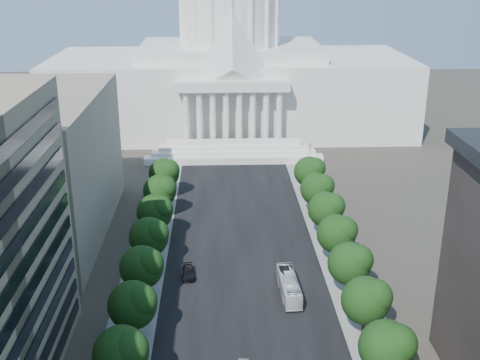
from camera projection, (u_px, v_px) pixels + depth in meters
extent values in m
cube|color=black|center=(242.00, 250.00, 122.84)|extent=(30.00, 260.00, 0.01)
cube|color=gray|center=(148.00, 252.00, 122.16)|extent=(8.00, 260.00, 0.02)
cube|color=gray|center=(334.00, 248.00, 123.52)|extent=(8.00, 260.00, 0.02)
cube|color=white|center=(231.00, 92.00, 207.57)|extent=(120.00, 50.00, 25.00)
cube|color=white|center=(230.00, 50.00, 202.55)|extent=(60.00, 40.00, 4.00)
cube|color=white|center=(232.00, 85.00, 179.49)|extent=(34.00, 8.00, 3.00)
cylinder|color=white|center=(230.00, 19.00, 199.09)|extent=(32.00, 32.00, 16.00)
cube|color=gray|center=(10.00, 168.00, 125.30)|extent=(38.00, 52.00, 30.00)
sphere|color=black|center=(121.00, 353.00, 80.69)|extent=(7.60, 7.60, 7.60)
sphere|color=black|center=(129.00, 349.00, 79.63)|extent=(5.32, 5.32, 5.32)
cylinder|color=#33261C|center=(134.00, 331.00, 93.57)|extent=(0.56, 0.56, 2.94)
sphere|color=black|center=(132.00, 305.00, 91.94)|extent=(7.60, 7.60, 7.60)
sphere|color=black|center=(140.00, 301.00, 90.88)|extent=(5.32, 5.32, 5.32)
cylinder|color=#33261C|center=(143.00, 291.00, 104.81)|extent=(0.56, 0.56, 2.94)
sphere|color=black|center=(141.00, 267.00, 103.19)|extent=(7.60, 7.60, 7.60)
sphere|color=black|center=(148.00, 263.00, 102.13)|extent=(5.32, 5.32, 5.32)
cylinder|color=#33261C|center=(150.00, 259.00, 116.06)|extent=(0.56, 0.56, 2.94)
sphere|color=black|center=(149.00, 237.00, 114.44)|extent=(7.60, 7.60, 7.60)
sphere|color=black|center=(155.00, 233.00, 113.38)|extent=(5.32, 5.32, 5.32)
cylinder|color=#33261C|center=(156.00, 232.00, 127.31)|extent=(0.56, 0.56, 2.94)
sphere|color=black|center=(155.00, 212.00, 125.69)|extent=(7.60, 7.60, 7.60)
sphere|color=black|center=(161.00, 208.00, 124.63)|extent=(5.32, 5.32, 5.32)
cylinder|color=#33261C|center=(161.00, 210.00, 138.56)|extent=(0.56, 0.56, 2.94)
sphere|color=black|center=(160.00, 191.00, 136.93)|extent=(7.60, 7.60, 7.60)
sphere|color=black|center=(165.00, 188.00, 135.88)|extent=(5.32, 5.32, 5.32)
cylinder|color=#33261C|center=(165.00, 191.00, 149.81)|extent=(0.56, 0.56, 2.94)
sphere|color=black|center=(164.00, 173.00, 148.18)|extent=(7.60, 7.60, 7.60)
sphere|color=black|center=(169.00, 170.00, 147.12)|extent=(5.32, 5.32, 5.32)
sphere|color=black|center=(386.00, 347.00, 81.98)|extent=(7.60, 7.60, 7.60)
sphere|color=black|center=(398.00, 343.00, 80.92)|extent=(5.32, 5.32, 5.32)
cylinder|color=#33261C|center=(363.00, 326.00, 94.86)|extent=(0.56, 0.56, 2.94)
sphere|color=black|center=(365.00, 300.00, 93.23)|extent=(7.60, 7.60, 7.60)
sphere|color=black|center=(376.00, 296.00, 92.17)|extent=(5.32, 5.32, 5.32)
cylinder|color=#33261C|center=(348.00, 287.00, 106.10)|extent=(0.56, 0.56, 2.94)
sphere|color=black|center=(349.00, 263.00, 104.48)|extent=(7.60, 7.60, 7.60)
sphere|color=black|center=(358.00, 260.00, 103.42)|extent=(5.32, 5.32, 5.32)
cylinder|color=#33261C|center=(335.00, 256.00, 117.35)|extent=(0.56, 0.56, 2.94)
sphere|color=black|center=(336.00, 234.00, 115.73)|extent=(7.60, 7.60, 7.60)
sphere|color=black|center=(344.00, 230.00, 114.67)|extent=(5.32, 5.32, 5.32)
cylinder|color=#33261C|center=(324.00, 230.00, 128.60)|extent=(0.56, 0.56, 2.94)
sphere|color=black|center=(326.00, 209.00, 126.98)|extent=(7.60, 7.60, 7.60)
sphere|color=black|center=(333.00, 206.00, 125.92)|extent=(5.32, 5.32, 5.32)
cylinder|color=#33261C|center=(316.00, 208.00, 139.85)|extent=(0.56, 0.56, 2.94)
sphere|color=black|center=(317.00, 189.00, 138.22)|extent=(7.60, 7.60, 7.60)
sphere|color=black|center=(323.00, 185.00, 137.16)|extent=(5.32, 5.32, 5.32)
cylinder|color=#33261C|center=(308.00, 189.00, 151.10)|extent=(0.56, 0.56, 2.94)
sphere|color=black|center=(309.00, 172.00, 149.47)|extent=(7.60, 7.60, 7.60)
sphere|color=black|center=(315.00, 168.00, 148.41)|extent=(5.32, 5.32, 5.32)
cylinder|color=gray|center=(380.00, 309.00, 93.90)|extent=(0.18, 0.18, 9.00)
cylinder|color=gray|center=(375.00, 285.00, 92.36)|extent=(2.40, 0.14, 0.14)
sphere|color=gray|center=(368.00, 286.00, 92.36)|extent=(0.44, 0.44, 0.44)
cylinder|color=gray|center=(348.00, 239.00, 117.33)|extent=(0.18, 0.18, 9.00)
cylinder|color=gray|center=(343.00, 219.00, 115.80)|extent=(2.40, 0.14, 0.14)
sphere|color=gray|center=(337.00, 220.00, 115.79)|extent=(0.44, 0.44, 0.44)
cylinder|color=gray|center=(326.00, 192.00, 140.77)|extent=(0.18, 0.18, 9.00)
cylinder|color=gray|center=(321.00, 175.00, 139.24)|extent=(2.40, 0.14, 0.14)
sphere|color=gray|center=(317.00, 176.00, 139.23)|extent=(0.44, 0.44, 0.44)
cylinder|color=gray|center=(310.00, 159.00, 164.20)|extent=(0.18, 0.18, 9.00)
cylinder|color=gray|center=(306.00, 144.00, 162.67)|extent=(2.40, 0.14, 0.14)
sphere|color=gray|center=(302.00, 144.00, 162.67)|extent=(0.44, 0.44, 0.44)
imported|color=black|center=(188.00, 273.00, 112.32)|extent=(2.84, 5.74, 1.60)
imported|color=silver|center=(289.00, 286.00, 106.01)|extent=(3.41, 12.54, 3.46)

